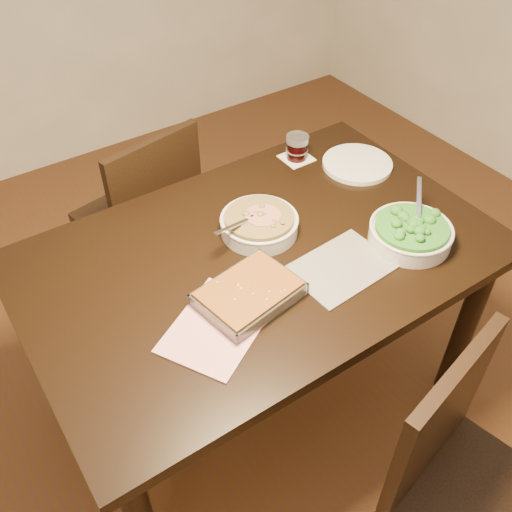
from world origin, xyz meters
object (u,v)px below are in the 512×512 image
(baking_dish, at_px, (249,294))
(wine_tumbler, at_px, (297,147))
(stew_bowl, at_px, (259,223))
(broccoli_bowl, at_px, (411,233))
(chair_far, at_px, (146,213))
(dinner_plate, at_px, (357,164))
(table, at_px, (261,274))
(chair_near, at_px, (463,479))

(baking_dish, bearing_deg, wine_tumbler, 32.97)
(wine_tumbler, bearing_deg, baking_dish, -137.42)
(stew_bowl, distance_m, wine_tumbler, 0.43)
(broccoli_bowl, xyz_separation_m, baking_dish, (-0.54, 0.07, -0.01))
(broccoli_bowl, bearing_deg, chair_far, 117.81)
(broccoli_bowl, distance_m, wine_tumbler, 0.55)
(broccoli_bowl, xyz_separation_m, wine_tumbler, (-0.01, 0.55, 0.02))
(wine_tumbler, distance_m, dinner_plate, 0.22)
(dinner_plate, bearing_deg, stew_bowl, -168.29)
(chair_far, bearing_deg, table, 85.62)
(broccoli_bowl, height_order, baking_dish, broccoli_bowl)
(stew_bowl, height_order, chair_far, chair_far)
(broccoli_bowl, distance_m, baking_dish, 0.54)
(chair_near, height_order, chair_far, chair_near)
(chair_far, bearing_deg, broccoli_bowl, 106.84)
(table, bearing_deg, broccoli_bowl, -28.27)
(baking_dish, xyz_separation_m, wine_tumbler, (0.53, 0.49, 0.03))
(table, distance_m, wine_tumbler, 0.54)
(chair_near, bearing_deg, stew_bowl, 81.36)
(table, xyz_separation_m, chair_near, (0.11, -0.76, -0.17))
(baking_dish, height_order, wine_tumbler, wine_tumbler)
(table, xyz_separation_m, wine_tumbler, (0.39, 0.34, 0.14))
(baking_dish, xyz_separation_m, chair_near, (0.25, -0.62, -0.29))
(table, xyz_separation_m, dinner_plate, (0.54, 0.18, 0.10))
(chair_near, bearing_deg, wine_tumbler, 62.94)
(broccoli_bowl, bearing_deg, stew_bowl, 140.23)
(chair_far, bearing_deg, wine_tumbler, 132.10)
(table, distance_m, dinner_plate, 0.58)
(stew_bowl, distance_m, dinner_plate, 0.50)
(baking_dish, height_order, dinner_plate, baking_dish)
(stew_bowl, distance_m, chair_near, 0.90)
(broccoli_bowl, xyz_separation_m, dinner_plate, (0.14, 0.39, -0.03))
(broccoli_bowl, distance_m, dinner_plate, 0.42)
(wine_tumbler, relative_size, dinner_plate, 0.36)
(baking_dish, xyz_separation_m, chair_far, (0.06, 0.84, -0.30))
(stew_bowl, bearing_deg, baking_dish, -129.72)
(broccoli_bowl, bearing_deg, dinner_plate, 70.38)
(table, bearing_deg, baking_dish, -133.58)
(stew_bowl, xyz_separation_m, chair_near, (0.06, -0.84, -0.30))
(wine_tumbler, relative_size, chair_far, 0.11)
(dinner_plate, bearing_deg, chair_near, -114.60)
(stew_bowl, bearing_deg, broccoli_bowl, -39.77)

